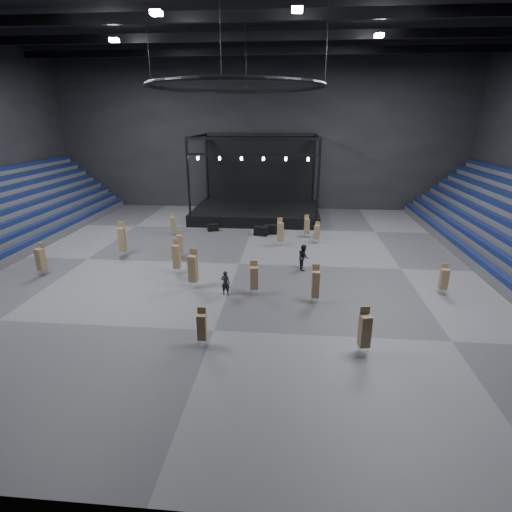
# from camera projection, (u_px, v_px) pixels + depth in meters

# --- Properties ---
(floor) EXTENTS (50.00, 50.00, 0.00)m
(floor) POSITION_uv_depth(u_px,v_px,m) (239.00, 264.00, 31.59)
(floor) COLOR #4F4F52
(floor) RESTS_ON ground
(ceiling) EXTENTS (50.00, 42.00, 0.20)m
(ceiling) POSITION_uv_depth(u_px,v_px,m) (235.00, 2.00, 25.66)
(ceiling) COLOR black
(ceiling) RESTS_ON wall_back
(wall_back) EXTENTS (50.00, 0.20, 18.00)m
(wall_back) POSITION_uv_depth(u_px,v_px,m) (261.00, 134.00, 48.37)
(wall_back) COLOR black
(wall_back) RESTS_ON ground
(wall_front) EXTENTS (50.00, 0.20, 18.00)m
(wall_front) POSITION_uv_depth(u_px,v_px,m) (110.00, 212.00, 8.88)
(wall_front) COLOR black
(wall_front) RESTS_ON ground
(stage) EXTENTS (14.00, 10.00, 9.20)m
(stage) POSITION_uv_depth(u_px,v_px,m) (257.00, 204.00, 46.38)
(stage) COLOR black
(stage) RESTS_ON floor
(truss_ring) EXTENTS (12.30, 12.30, 5.15)m
(truss_ring) POSITION_uv_depth(u_px,v_px,m) (236.00, 86.00, 27.31)
(truss_ring) COLOR black
(truss_ring) RESTS_ON ceiling
(roof_girders) EXTENTS (49.00, 30.35, 0.70)m
(roof_girders) POSITION_uv_depth(u_px,v_px,m) (235.00, 16.00, 25.92)
(roof_girders) COLOR black
(roof_girders) RESTS_ON ceiling
(floodlights) EXTENTS (28.60, 16.60, 0.25)m
(floodlights) POSITION_uv_depth(u_px,v_px,m) (226.00, 11.00, 22.36)
(floodlights) COLOR white
(floodlights) RESTS_ON roof_girders
(flight_case_left) EXTENTS (1.19, 0.91, 0.71)m
(flight_case_left) POSITION_uv_depth(u_px,v_px,m) (213.00, 228.00, 40.61)
(flight_case_left) COLOR black
(flight_case_left) RESTS_ON floor
(flight_case_mid) EXTENTS (1.46, 0.95, 0.89)m
(flight_case_mid) POSITION_uv_depth(u_px,v_px,m) (261.00, 231.00, 39.04)
(flight_case_mid) COLOR black
(flight_case_mid) RESTS_ON floor
(flight_case_right) EXTENTS (1.44, 0.87, 0.90)m
(flight_case_right) POSITION_uv_depth(u_px,v_px,m) (271.00, 229.00, 39.57)
(flight_case_right) COLOR black
(flight_case_right) RESTS_ON floor
(chair_stack_0) EXTENTS (0.59, 0.59, 2.44)m
(chair_stack_0) POSITION_uv_depth(u_px,v_px,m) (365.00, 330.00, 19.24)
(chair_stack_0) COLOR silver
(chair_stack_0) RESTS_ON floor
(chair_stack_1) EXTENTS (0.50, 0.50, 2.62)m
(chair_stack_1) POSITION_uv_depth(u_px,v_px,m) (176.00, 256.00, 29.27)
(chair_stack_1) COLOR silver
(chair_stack_1) RESTS_ON floor
(chair_stack_2) EXTENTS (0.62, 0.62, 2.73)m
(chair_stack_2) POSITION_uv_depth(u_px,v_px,m) (193.00, 268.00, 26.79)
(chair_stack_2) COLOR silver
(chair_stack_2) RESTS_ON floor
(chair_stack_3) EXTENTS (0.59, 0.59, 2.93)m
(chair_stack_3) POSITION_uv_depth(u_px,v_px,m) (122.00, 239.00, 32.85)
(chair_stack_3) COLOR silver
(chair_stack_3) RESTS_ON floor
(chair_stack_4) EXTENTS (0.53, 0.53, 2.10)m
(chair_stack_4) POSITION_uv_depth(u_px,v_px,m) (173.00, 224.00, 39.08)
(chair_stack_4) COLOR silver
(chair_stack_4) RESTS_ON floor
(chair_stack_5) EXTENTS (0.62, 0.62, 2.53)m
(chair_stack_5) POSITION_uv_depth(u_px,v_px,m) (280.00, 231.00, 35.74)
(chair_stack_5) COLOR silver
(chair_stack_5) RESTS_ON floor
(chair_stack_6) EXTENTS (0.47, 0.47, 2.05)m
(chair_stack_6) POSITION_uv_depth(u_px,v_px,m) (202.00, 326.00, 19.98)
(chair_stack_6) COLOR silver
(chair_stack_6) RESTS_ON floor
(chair_stack_8) EXTENTS (0.54, 0.54, 2.18)m
(chair_stack_8) POSITION_uv_depth(u_px,v_px,m) (307.00, 226.00, 38.27)
(chair_stack_8) COLOR silver
(chair_stack_8) RESTS_ON floor
(chair_stack_9) EXTENTS (0.48, 0.48, 2.49)m
(chair_stack_9) POSITION_uv_depth(u_px,v_px,m) (315.00, 284.00, 24.59)
(chair_stack_9) COLOR silver
(chair_stack_9) RESTS_ON floor
(chair_stack_10) EXTENTS (0.63, 0.63, 2.45)m
(chair_stack_10) POSITION_uv_depth(u_px,v_px,m) (41.00, 259.00, 28.89)
(chair_stack_10) COLOR silver
(chair_stack_10) RESTS_ON floor
(chair_stack_11) EXTENTS (0.59, 0.59, 2.28)m
(chair_stack_11) POSITION_uv_depth(u_px,v_px,m) (180.00, 243.00, 32.72)
(chair_stack_11) COLOR silver
(chair_stack_11) RESTS_ON floor
(chair_stack_12) EXTENTS (0.49, 0.49, 2.08)m
(chair_stack_12) POSITION_uv_depth(u_px,v_px,m) (444.00, 278.00, 25.83)
(chair_stack_12) COLOR silver
(chair_stack_12) RESTS_ON floor
(chair_stack_13) EXTENTS (0.58, 0.58, 2.28)m
(chair_stack_13) POSITION_uv_depth(u_px,v_px,m) (254.00, 277.00, 25.77)
(chair_stack_13) COLOR silver
(chair_stack_13) RESTS_ON floor
(chair_stack_14) EXTENTS (0.56, 0.56, 1.97)m
(chair_stack_14) POSITION_uv_depth(u_px,v_px,m) (317.00, 232.00, 36.56)
(chair_stack_14) COLOR silver
(chair_stack_14) RESTS_ON floor
(man_center) EXTENTS (0.66, 0.50, 1.65)m
(man_center) POSITION_uv_depth(u_px,v_px,m) (226.00, 283.00, 25.86)
(man_center) COLOR black
(man_center) RESTS_ON floor
(crew_member) EXTENTS (0.88, 1.06, 1.98)m
(crew_member) POSITION_uv_depth(u_px,v_px,m) (304.00, 257.00, 30.16)
(crew_member) COLOR black
(crew_member) RESTS_ON floor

